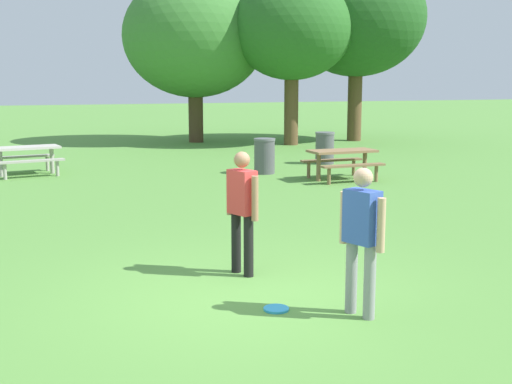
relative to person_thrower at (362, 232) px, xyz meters
The scene contains 11 objects.
ground_plane 1.73m from the person_thrower, 135.11° to the left, with size 120.00×120.00×0.00m, color #568E3D.
person_thrower is the anchor object (origin of this frame).
person_catcher 2.04m from the person_thrower, 111.60° to the left, with size 0.34×0.57×1.64m.
frisbee 1.31m from the person_thrower, 150.54° to the left, with size 0.29×0.29×0.03m, color #2D9EDB.
picnic_table_near 9.94m from the person_thrower, 65.27° to the left, with size 1.75×1.48×0.77m.
picnic_table_far 12.95m from the person_thrower, 105.61° to the left, with size 1.94×1.72×0.77m.
trash_can_beside_table 11.06m from the person_thrower, 76.10° to the left, with size 0.59×0.59×0.96m.
trash_can_further_along 13.16m from the person_thrower, 67.26° to the left, with size 0.59×0.59×0.96m.
tree_broad_center 20.62m from the person_thrower, 81.50° to the left, with size 5.69×5.69×6.63m.
tree_far_right 19.26m from the person_thrower, 70.71° to the left, with size 4.62×4.62×6.41m.
tree_slender_mid 21.28m from the person_thrower, 63.31° to the left, with size 5.54×5.54×7.33m.
Camera 1 is at (-2.28, -7.28, 2.58)m, focal length 46.72 mm.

